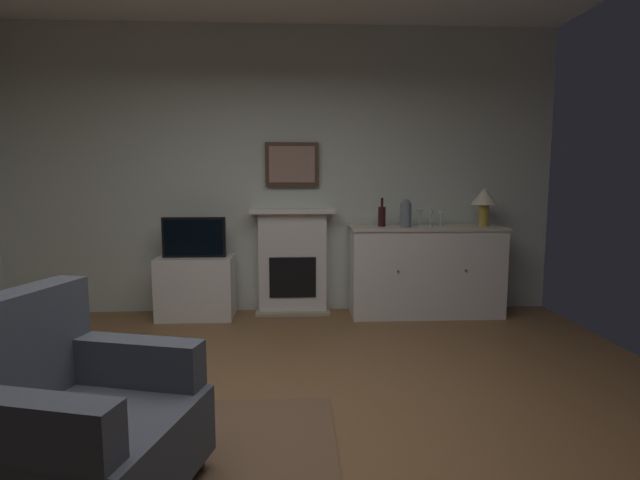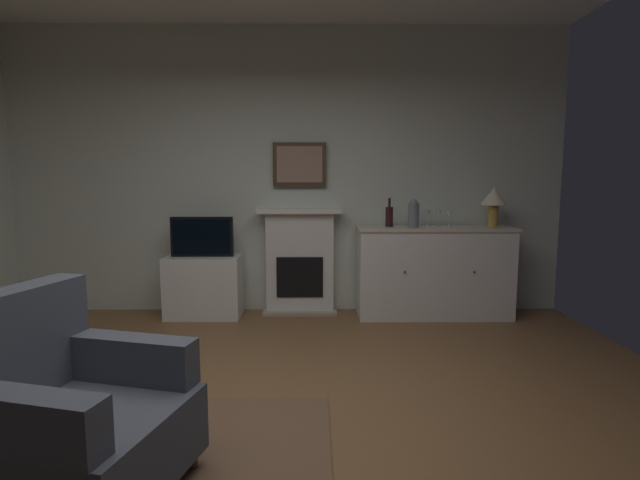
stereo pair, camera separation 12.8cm
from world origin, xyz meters
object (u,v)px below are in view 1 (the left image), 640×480
fireplace_unit (293,261)px  tv_set (194,237)px  wine_glass_right (441,214)px  framed_picture (292,164)px  vase_decorative (406,213)px  wine_glass_center (431,214)px  armchair (73,421)px  wine_glass_left (420,214)px  tv_cabinet (196,287)px  sideboard_cabinet (426,271)px  table_lamp (484,199)px  wine_bottle (382,216)px

fireplace_unit → tv_set: (-0.97, -0.19, 0.28)m
fireplace_unit → wine_glass_right: fireplace_unit is taller
fireplace_unit → framed_picture: framed_picture is taller
vase_decorative → wine_glass_center: bearing=9.4°
fireplace_unit → armchair: bearing=-106.5°
wine_glass_left → tv_set: bearing=-179.6°
tv_cabinet → tv_set: 0.51m
sideboard_cabinet → wine_glass_right: bearing=5.3°
vase_decorative → armchair: (-2.04, -2.83, -0.68)m
framed_picture → tv_cabinet: size_ratio=0.73×
framed_picture → armchair: (-0.90, -3.10, -1.17)m
fireplace_unit → table_lamp: size_ratio=2.75×
wine_glass_right → tv_set: (-2.48, -0.02, -0.22)m
vase_decorative → fireplace_unit: bearing=168.7°
wine_bottle → wine_glass_center: (0.49, -0.02, 0.01)m
sideboard_cabinet → table_lamp: bearing=0.0°
vase_decorative → tv_cabinet: vase_decorative is taller
wine_bottle → tv_set: size_ratio=0.47×
framed_picture → wine_glass_right: bearing=-7.9°
table_lamp → wine_glass_right: bearing=178.3°
fireplace_unit → vase_decorative: size_ratio=3.91×
tv_cabinet → armchair: 2.89m
armchair → framed_picture: bearing=73.7°
wine_bottle → vase_decorative: 0.24m
fireplace_unit → sideboard_cabinet: 1.38m
framed_picture → tv_cabinet: bearing=-168.0°
wine_bottle → wine_glass_center: bearing=-2.8°
table_lamp → wine_glass_left: size_ratio=2.42×
sideboard_cabinet → tv_cabinet: size_ratio=2.08×
table_lamp → wine_glass_center: bearing=-179.4°
framed_picture → wine_glass_left: 1.40m
sideboard_cabinet → vase_decorative: size_ratio=5.56×
wine_bottle → tv_set: wine_bottle is taller
framed_picture → tv_set: bearing=-166.7°
tv_set → wine_glass_center: bearing=0.0°
wine_glass_right → vase_decorative: (-0.37, -0.06, 0.02)m
armchair → fireplace_unit: bearing=73.5°
tv_cabinet → wine_glass_left: bearing=-0.2°
tv_set → wine_glass_right: bearing=0.5°
fireplace_unit → armchair: fireplace_unit is taller
wine_glass_left → wine_glass_center: 0.11m
framed_picture → tv_cabinet: framed_picture is taller
vase_decorative → tv_set: bearing=178.9°
table_lamp → wine_glass_right: table_lamp is taller
wine_glass_right → framed_picture: bearing=172.1°
table_lamp → vase_decorative: table_lamp is taller
framed_picture → wine_glass_center: 1.51m
wine_glass_right → tv_set: 2.49m
wine_glass_left → framed_picture: bearing=170.5°
fireplace_unit → armchair: 3.19m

